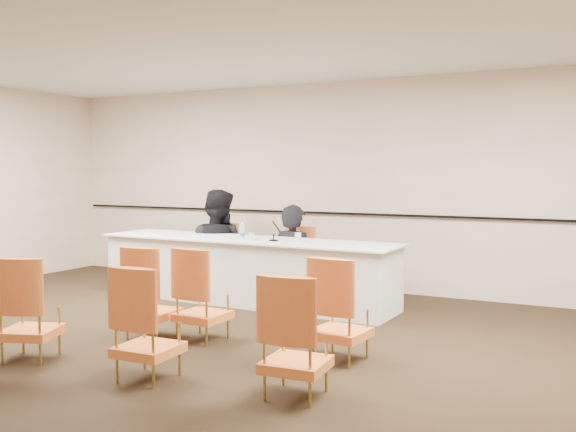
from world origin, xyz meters
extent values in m
plane|color=black|center=(0.00, 0.00, 0.00)|extent=(10.00, 10.00, 0.00)
plane|color=silver|center=(0.00, 0.00, 3.00)|extent=(10.00, 10.00, 0.00)
cube|color=beige|center=(0.00, 4.00, 1.50)|extent=(10.00, 0.04, 3.00)
cube|color=black|center=(0.00, 3.96, 1.10)|extent=(9.80, 0.04, 0.03)
imported|color=black|center=(-0.44, 3.09, 0.36)|extent=(0.68, 0.47, 1.80)
imported|color=black|center=(-1.70, 3.13, 0.47)|extent=(0.99, 0.79, 1.95)
cube|color=white|center=(-0.40, 2.46, 0.83)|extent=(0.36, 0.31, 0.00)
cylinder|color=white|center=(-0.67, 2.37, 0.88)|extent=(0.07, 0.07, 0.10)
cylinder|color=silver|center=(-0.02, 2.39, 0.89)|extent=(0.08, 0.08, 0.12)
camera|label=1|loc=(3.48, -4.62, 1.71)|focal=40.00mm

